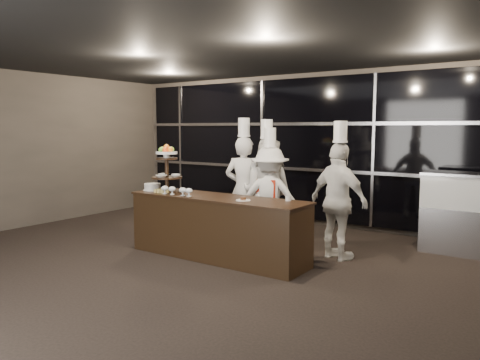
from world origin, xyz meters
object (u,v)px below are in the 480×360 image
Objects in this scene: chef_b at (266,192)px; chef_c at (270,197)px; chef_a at (244,188)px; buffet_counter at (217,227)px; layer_cake at (152,187)px; display_stand at (167,165)px; display_case at (475,210)px; chef_d at (339,200)px.

chef_b is 1.07× the size of chef_c.
chef_a reaches higher than chef_c.
layer_cake is (-1.28, -0.05, 0.51)m from buffet_counter.
chef_b reaches higher than display_stand.
buffet_counter is 1.37m from layer_cake.
display_case reaches higher than layer_cake.
display_stand is at bearing 10.24° from layer_cake.
chef_c is (-2.75, -1.44, 0.14)m from display_case.
chef_a is 0.41m from chef_b.
chef_c is 0.95× the size of chef_d.
buffet_counter is 1.16m from chef_b.
buffet_counter is at bearing 2.24° from layer_cake.
chef_a is at bearing 178.42° from chef_d.
chef_b reaches higher than layer_cake.
display_stand is (-1.00, -0.00, 0.87)m from buffet_counter.
chef_c is (0.32, 0.95, 0.36)m from buffet_counter.
display_stand is 0.39× the size of chef_c.
layer_cake is at bearing -169.76° from display_stand.
display_case is 0.73× the size of chef_d.
layer_cake is 0.20× the size of display_case.
buffet_counter is 1.13m from chef_a.
chef_a is 1.01× the size of chef_b.
display_case is at bearing 27.69° from chef_c.
display_stand reaches higher than display_case.
chef_d reaches higher than display_stand.
chef_b is at bearing 79.98° from buffet_counter.
chef_c is (0.54, -0.06, -0.09)m from chef_a.
layer_cake is 0.16× the size of chef_c.
chef_d is at bearing -1.58° from chef_a.
chef_a reaches higher than buffet_counter.
chef_d reaches higher than chef_c.
layer_cake is at bearing -142.73° from chef_b.
layer_cake reaches higher than buffet_counter.
chef_a is at bearing 45.29° from layer_cake.
display_case is (4.34, 2.45, -0.29)m from layer_cake.
buffet_counter is 1.48× the size of chef_c.
display_stand reaches higher than layer_cake.
chef_b is at bearing 37.27° from layer_cake.
chef_b is (1.19, 1.06, -0.45)m from display_stand.
chef_d is at bearing -4.24° from chef_b.
chef_c is at bearing -179.24° from chef_d.
chef_d reaches higher than display_case.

